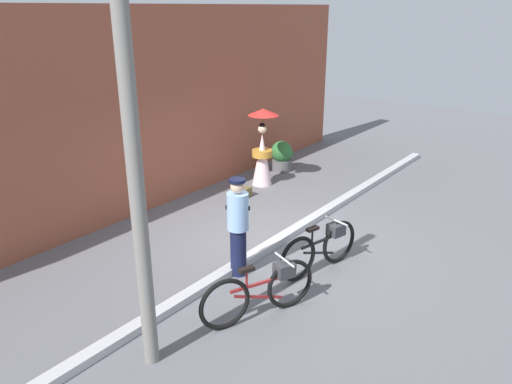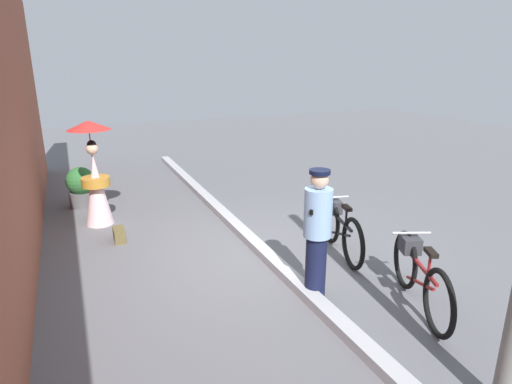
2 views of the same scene
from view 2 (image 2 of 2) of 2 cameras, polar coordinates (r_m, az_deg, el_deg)
ground_plane at (r=6.62m, az=1.22°, el=-8.54°), size 30.00×30.00×0.00m
sidewalk_curb at (r=6.59m, az=1.22°, el=-8.07°), size 14.00×0.20×0.12m
bicycle_near_officer at (r=5.60m, az=20.64°, el=-10.01°), size 1.68×0.76×0.84m
bicycle_far_side at (r=6.72m, az=10.98°, el=-4.55°), size 1.67×0.56×0.83m
person_officer at (r=5.33m, az=8.05°, el=-5.08°), size 0.34×0.34×1.64m
person_with_parasol at (r=8.12m, az=-20.42°, el=2.05°), size 0.73×0.73×1.86m
potted_plant_by_door at (r=9.36m, az=-21.96°, el=0.74°), size 0.57×0.56×0.81m
backpack_on_pavement at (r=7.46m, az=-17.50°, el=-5.34°), size 0.34×0.17×0.22m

